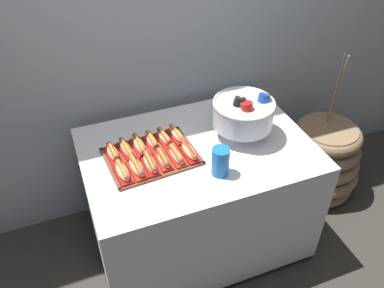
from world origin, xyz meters
name	(u,v)px	position (x,y,z in m)	size (l,w,h in m)	color
ground_plane	(197,237)	(0.00, 0.00, 0.00)	(10.00, 10.00, 0.00)	#38332D
back_wall	(162,22)	(0.00, 0.56, 1.30)	(6.00, 0.10, 2.60)	#9EA8B2
buffet_table	(197,194)	(0.00, 0.00, 0.41)	(1.28, 0.88, 0.78)	silver
floor_vase	(321,159)	(1.04, 0.13, 0.27)	(0.57, 0.57, 1.09)	#896B4C
serving_tray	(151,157)	(-0.26, 0.01, 0.79)	(0.51, 0.39, 0.01)	brown
hot_dog_0	(122,172)	(-0.45, -0.08, 0.82)	(0.08, 0.18, 0.06)	#B21414
hot_dog_1	(136,167)	(-0.37, -0.08, 0.82)	(0.08, 0.18, 0.06)	red
hot_dog_2	(150,164)	(-0.30, -0.07, 0.82)	(0.07, 0.18, 0.06)	#B21414
hot_dog_3	(163,160)	(-0.22, -0.07, 0.82)	(0.07, 0.16, 0.06)	red
hot_dog_4	(176,156)	(-0.15, -0.06, 0.82)	(0.07, 0.17, 0.06)	red
hot_dog_5	(189,151)	(-0.07, -0.05, 0.82)	(0.07, 0.18, 0.06)	#B21414
hot_dog_6	(113,153)	(-0.46, 0.08, 0.82)	(0.08, 0.17, 0.06)	#B21414
hot_dog_7	(126,149)	(-0.38, 0.09, 0.82)	(0.08, 0.19, 0.06)	#B21414
hot_dog_8	(139,146)	(-0.31, 0.09, 0.82)	(0.07, 0.19, 0.06)	red
hot_dog_9	(152,142)	(-0.23, 0.10, 0.82)	(0.07, 0.17, 0.06)	red
hot_dog_10	(165,138)	(-0.16, 0.10, 0.82)	(0.08, 0.18, 0.06)	red
hot_dog_11	(177,135)	(-0.08, 0.11, 0.82)	(0.08, 0.18, 0.06)	red
punch_bowl	(244,113)	(0.29, 0.02, 0.94)	(0.35, 0.35, 0.27)	silver
cup_stack	(221,162)	(0.03, -0.24, 0.86)	(0.09, 0.09, 0.16)	blue
donut	(242,103)	(0.42, 0.29, 0.80)	(0.13, 0.13, 0.04)	silver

